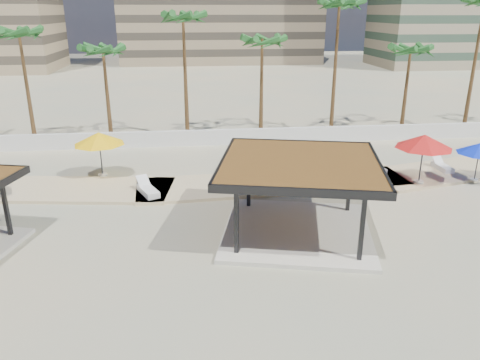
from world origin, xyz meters
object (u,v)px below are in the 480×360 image
object	(u,v)px
lounger_a	(148,190)
umbrella_c	(424,142)
pavilion_central	(299,191)
lounger_d	(442,167)
lounger_c	(374,168)
lounger_b	(269,185)

from	to	relation	value
lounger_a	umbrella_c	bearing A→B (deg)	-113.98
pavilion_central	umbrella_c	distance (m)	10.07
pavilion_central	lounger_d	world-z (taller)	pavilion_central
lounger_c	lounger_b	bearing A→B (deg)	96.37
pavilion_central	lounger_c	size ratio (longest dim) A/B	4.22
pavilion_central	umbrella_c	bearing A→B (deg)	45.26
lounger_c	lounger_d	bearing A→B (deg)	-106.44
lounger_d	lounger_c	bearing A→B (deg)	85.06
pavilion_central	lounger_d	xyz separation A→B (m)	(11.15, 7.52, -1.75)
lounger_c	lounger_d	xyz separation A→B (m)	(4.37, -0.31, 0.00)
umbrella_c	lounger_b	bearing A→B (deg)	179.71
lounger_a	lounger_c	distance (m)	14.21
pavilion_central	lounger_d	distance (m)	13.57
umbrella_c	lounger_d	distance (m)	4.14
pavilion_central	lounger_b	world-z (taller)	pavilion_central
lounger_a	lounger_b	bearing A→B (deg)	-113.80
lounger_a	lounger_d	world-z (taller)	lounger_a
umbrella_c	lounger_a	size ratio (longest dim) A/B	1.76
lounger_d	umbrella_c	bearing A→B (deg)	128.83
umbrella_c	lounger_c	world-z (taller)	umbrella_c
lounger_b	lounger_d	bearing A→B (deg)	-52.77
pavilion_central	lounger_a	size ratio (longest dim) A/B	3.86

